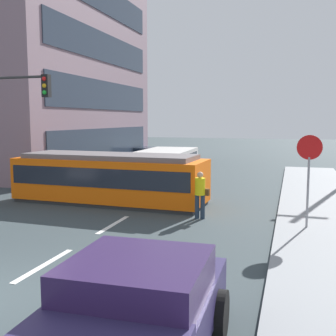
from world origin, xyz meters
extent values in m
plane|color=#354044|center=(0.00, 10.00, 0.00)|extent=(120.00, 120.00, 0.00)
cube|color=gray|center=(6.80, 6.00, 0.07)|extent=(3.20, 36.00, 0.14)
cube|color=silver|center=(0.00, 2.00, 0.01)|extent=(0.16, 2.40, 0.01)
cube|color=silver|center=(0.00, 6.00, 0.01)|extent=(0.16, 2.40, 0.01)
cube|color=silver|center=(0.00, 15.37, 0.01)|extent=(0.16, 2.40, 0.01)
cube|color=silver|center=(0.00, 21.37, 0.01)|extent=(0.16, 2.40, 0.01)
cube|color=gray|center=(-14.96, 19.86, 9.60)|extent=(16.34, 17.21, 19.20)
cube|color=#2D3847|center=(-6.76, 19.86, 1.92)|extent=(0.06, 14.63, 1.92)
cube|color=#2D3847|center=(-6.76, 19.86, 5.12)|extent=(0.06, 14.63, 1.92)
cube|color=#2D3847|center=(-6.76, 19.86, 8.32)|extent=(0.06, 14.63, 1.92)
cube|color=#F55F0A|center=(-1.66, 9.37, 1.01)|extent=(8.16, 2.80, 1.72)
cube|color=#2D2D2D|center=(-1.66, 9.37, 0.07)|extent=(7.99, 2.67, 0.15)
cube|color=#635C5E|center=(-1.66, 9.37, 1.97)|extent=(7.34, 2.40, 0.20)
cube|color=#1E232D|center=(-1.66, 9.37, 1.21)|extent=(7.84, 2.83, 0.75)
cube|color=beige|center=(-0.87, 14.65, 1.08)|extent=(2.66, 5.56, 1.55)
cube|color=black|center=(-0.79, 11.95, 1.31)|extent=(2.25, 0.19, 0.93)
cube|color=black|center=(-0.87, 14.65, 1.35)|extent=(2.67, 4.74, 0.62)
cylinder|color=black|center=(-0.82, 12.89, 0.45)|extent=(2.58, 0.97, 0.90)
cylinder|color=black|center=(-0.92, 16.40, 0.45)|extent=(2.58, 0.97, 0.90)
cylinder|color=#243343|center=(2.47, 7.68, 0.42)|extent=(0.16, 0.16, 0.85)
cylinder|color=#243343|center=(2.67, 7.68, 0.42)|extent=(0.16, 0.16, 0.85)
cylinder|color=yellow|center=(2.57, 7.68, 1.15)|extent=(0.36, 0.36, 0.60)
sphere|color=tan|center=(2.57, 7.68, 1.56)|extent=(0.22, 0.22, 0.22)
cube|color=brown|center=(2.79, 7.73, 0.95)|extent=(0.22, 0.16, 0.24)
cube|color=#301F4A|center=(3.60, -1.07, 1.27)|extent=(1.94, 1.94, 0.55)
cylinder|color=black|center=(2.58, -0.15, 0.40)|extent=(0.30, 0.81, 0.80)
cylinder|color=black|center=(4.58, -0.10, 0.40)|extent=(0.30, 0.81, 0.80)
cube|color=black|center=(-5.58, 13.37, 0.52)|extent=(1.87, 4.35, 0.55)
cube|color=black|center=(-5.58, 13.22, 0.99)|extent=(1.70, 2.40, 0.40)
cylinder|color=black|center=(-6.46, 14.68, 0.32)|extent=(0.23, 0.64, 0.64)
cylinder|color=black|center=(-4.66, 14.65, 0.32)|extent=(0.23, 0.64, 0.64)
cylinder|color=black|center=(-6.50, 12.09, 0.32)|extent=(0.23, 0.64, 0.64)
cylinder|color=black|center=(-4.70, 12.06, 0.32)|extent=(0.23, 0.64, 0.64)
cube|color=silver|center=(-4.97, 20.17, 0.52)|extent=(1.79, 4.35, 0.55)
cube|color=black|center=(-4.97, 20.02, 0.99)|extent=(1.61, 2.41, 0.40)
cylinder|color=black|center=(-5.79, 21.48, 0.32)|extent=(0.23, 0.64, 0.64)
cylinder|color=black|center=(-4.09, 21.45, 0.32)|extent=(0.23, 0.64, 0.64)
cylinder|color=black|center=(-5.84, 18.89, 0.32)|extent=(0.23, 0.64, 0.64)
cylinder|color=black|center=(-4.14, 18.86, 0.32)|extent=(0.23, 0.64, 0.64)
cube|color=navy|center=(-5.74, 25.72, 0.52)|extent=(1.87, 4.41, 0.55)
cube|color=black|center=(-5.75, 25.57, 0.99)|extent=(1.69, 2.44, 0.40)
cylinder|color=black|center=(-6.60, 27.05, 0.32)|extent=(0.23, 0.64, 0.64)
cylinder|color=black|center=(-4.83, 27.01, 0.32)|extent=(0.23, 0.64, 0.64)
cylinder|color=black|center=(-6.66, 24.43, 0.32)|extent=(0.23, 0.64, 0.64)
cylinder|color=black|center=(-4.89, 24.39, 0.32)|extent=(0.23, 0.64, 0.64)
cylinder|color=gray|center=(6.14, 7.00, 1.24)|extent=(0.07, 0.07, 2.20)
cylinder|color=red|center=(6.14, 7.00, 2.64)|extent=(0.76, 0.04, 0.76)
cylinder|color=#333333|center=(-4.51, 7.38, 5.09)|extent=(2.46, 0.10, 0.10)
cube|color=black|center=(-3.28, 7.38, 4.74)|extent=(0.28, 0.24, 0.84)
sphere|color=red|center=(-3.28, 7.25, 4.99)|extent=(0.16, 0.16, 0.16)
sphere|color=gold|center=(-3.28, 7.25, 4.74)|extent=(0.16, 0.16, 0.16)
sphere|color=green|center=(-3.28, 7.25, 4.49)|extent=(0.16, 0.16, 0.16)
camera|label=1|loc=(5.63, -6.30, 3.50)|focal=44.07mm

